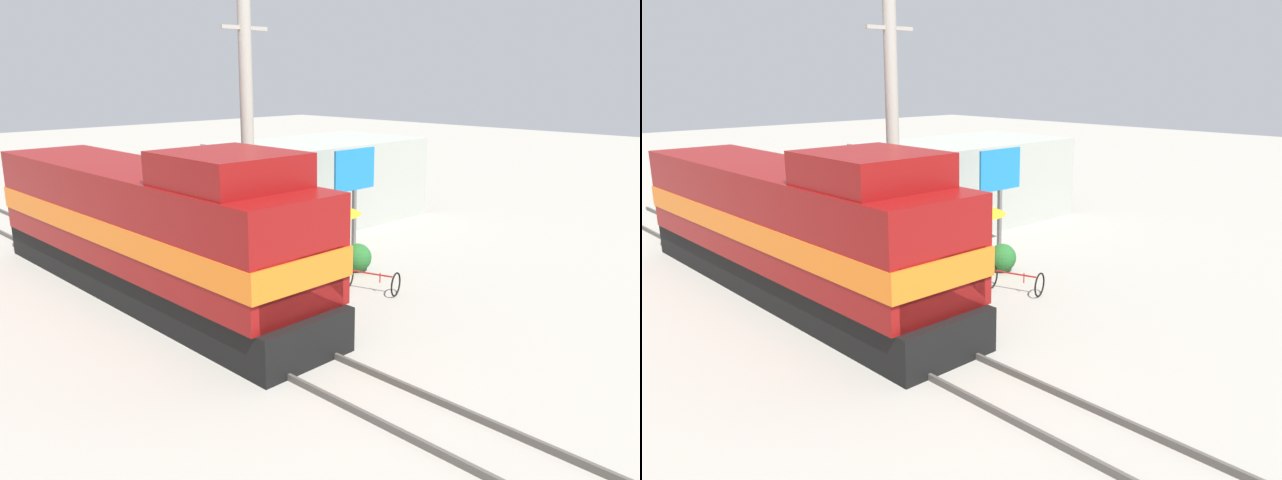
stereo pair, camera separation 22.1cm
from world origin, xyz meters
TOP-DOWN VIEW (x-y plane):
  - ground_plane at (0.00, 0.00)m, footprint 120.00×120.00m
  - rail_near at (-0.72, 0.00)m, footprint 0.08×35.13m
  - rail_far at (0.72, 0.00)m, footprint 0.08×35.13m
  - locomotive at (0.00, 1.90)m, footprint 2.98×14.23m
  - utility_pole at (4.11, 2.52)m, footprint 1.80×0.43m
  - vendor_umbrella at (5.17, -0.12)m, footprint 2.21×2.21m
  - billboard_sign at (7.62, 0.92)m, footprint 2.02×0.12m
  - shrub_cluster at (5.98, -0.75)m, footprint 0.93×0.93m
  - person_bystander at (3.45, -1.87)m, footprint 0.34×0.34m
  - bicycle at (4.74, -2.43)m, footprint 1.17×1.73m
  - building_block_distant at (10.31, 5.47)m, footprint 8.77×5.10m

SIDE VIEW (x-z plane):
  - ground_plane at x=0.00m, z-range 0.00..0.00m
  - rail_near at x=-0.72m, z-range 0.00..0.15m
  - rail_far at x=0.72m, z-range 0.00..0.15m
  - bicycle at x=4.74m, z-range 0.01..0.73m
  - shrub_cluster at x=5.98m, z-range 0.00..0.93m
  - person_bystander at x=3.45m, z-range 0.09..1.91m
  - building_block_distant at x=10.31m, z-range 0.00..3.51m
  - locomotive at x=0.00m, z-range -0.27..4.28m
  - vendor_umbrella at x=5.17m, z-range 0.98..3.46m
  - billboard_sign at x=7.62m, z-range 0.92..4.67m
  - utility_pole at x=4.11m, z-range 0.05..8.82m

